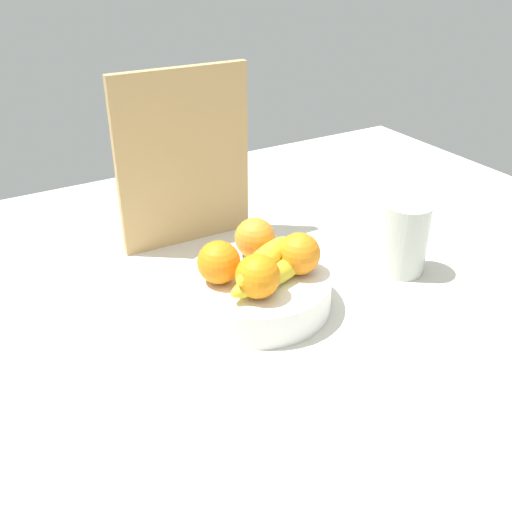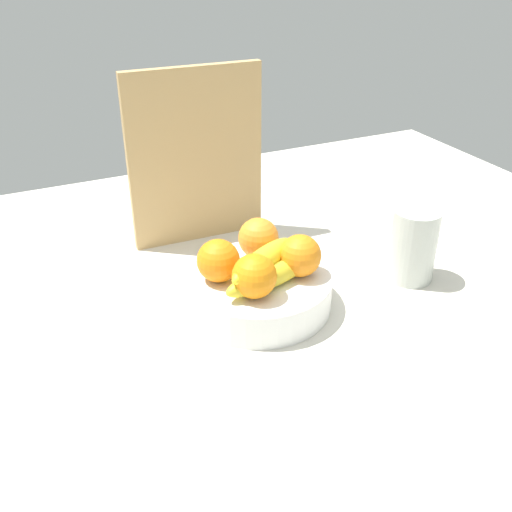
{
  "view_description": "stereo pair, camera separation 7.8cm",
  "coord_description": "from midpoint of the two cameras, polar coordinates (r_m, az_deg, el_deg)",
  "views": [
    {
      "loc": [
        -44.06,
        -75.85,
        58.95
      ],
      "look_at": [
        -0.34,
        -1.16,
        10.06
      ],
      "focal_mm": 41.23,
      "sensor_mm": 36.0,
      "label": 1
    },
    {
      "loc": [
        -37.17,
        -79.48,
        58.95
      ],
      "look_at": [
        -0.34,
        -1.16,
        10.06
      ],
      "focal_mm": 41.23,
      "sensor_mm": 36.0,
      "label": 2
    }
  ],
  "objects": [
    {
      "name": "cutting_board",
      "position": [
        1.2,
        -8.89,
        9.21
      ],
      "size": [
        28.04,
        2.57,
        36.0
      ],
      "primitive_type": "cube",
      "rotation": [
        0.0,
        0.0,
        -0.03
      ],
      "color": "tan",
      "rests_on": "ground_plane"
    },
    {
      "name": "orange_front_right",
      "position": [
        0.99,
        -5.89,
        -0.66
      ],
      "size": [
        7.37,
        7.37,
        7.37
      ],
      "primitive_type": "sphere",
      "color": "orange",
      "rests_on": "fruit_bowl"
    },
    {
      "name": "orange_front_left",
      "position": [
        1.06,
        -2.22,
        1.72
      ],
      "size": [
        7.37,
        7.37,
        7.37
      ],
      "primitive_type": "sphere",
      "color": "orange",
      "rests_on": "fruit_bowl"
    },
    {
      "name": "thermos_tumbler",
      "position": [
        1.14,
        12.34,
        1.63
      ],
      "size": [
        8.71,
        8.71,
        14.11
      ],
      "primitive_type": "cylinder",
      "color": "#BAC1B8",
      "rests_on": "ground_plane"
    },
    {
      "name": "ground_plane",
      "position": [
        1.06,
        -2.26,
        -5.16
      ],
      "size": [
        180.0,
        140.0,
        3.0
      ],
      "primitive_type": "cube",
      "color": "beige"
    },
    {
      "name": "fruit_bowl",
      "position": [
        1.03,
        -2.17,
        -3.46
      ],
      "size": [
        25.82,
        25.82,
        6.06
      ],
      "primitive_type": "cylinder",
      "color": "white",
      "rests_on": "ground_plane"
    },
    {
      "name": "orange_back_left",
      "position": [
        1.01,
        2.0,
        0.17
      ],
      "size": [
        7.37,
        7.37,
        7.37
      ],
      "primitive_type": "sphere",
      "color": "orange",
      "rests_on": "fruit_bowl"
    },
    {
      "name": "banana_bunch",
      "position": [
        0.97,
        -1.3,
        -1.27
      ],
      "size": [
        17.46,
        12.11,
        6.2
      ],
      "color": "gold",
      "rests_on": "fruit_bowl"
    },
    {
      "name": "orange_center",
      "position": [
        0.94,
        -2.2,
        -2.03
      ],
      "size": [
        7.37,
        7.37,
        7.37
      ],
      "primitive_type": "sphere",
      "color": "orange",
      "rests_on": "fruit_bowl"
    }
  ]
}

